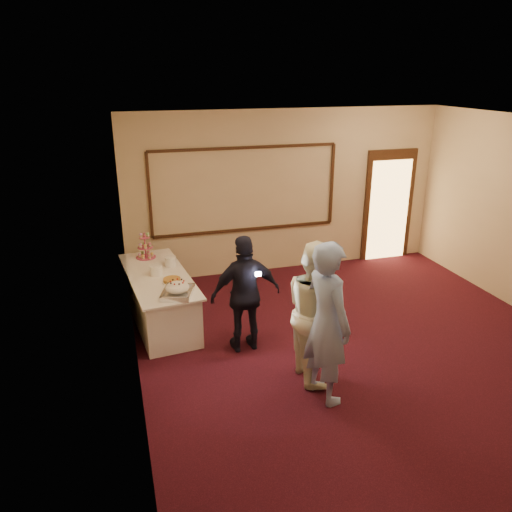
{
  "coord_description": "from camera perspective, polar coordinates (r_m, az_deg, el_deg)",
  "views": [
    {
      "loc": [
        -3.1,
        -5.06,
        3.62
      ],
      "look_at": [
        -1.24,
        1.29,
        1.15
      ],
      "focal_mm": 35.0,
      "sensor_mm": 36.0,
      "label": 1
    }
  ],
  "objects": [
    {
      "name": "plate_stack_b",
      "position": [
        7.83,
        -9.78,
        -0.6
      ],
      "size": [
        0.18,
        0.18,
        0.15
      ],
      "color": "white",
      "rests_on": "buffet_table"
    },
    {
      "name": "woman",
      "position": [
        6.11,
        6.84,
        -6.26
      ],
      "size": [
        0.7,
        0.88,
        1.77
      ],
      "primitive_type": "imported",
      "rotation": [
        0.0,
        0.0,
        1.54
      ],
      "color": "white",
      "rests_on": "floor"
    },
    {
      "name": "man",
      "position": [
        5.69,
        8.1,
        -7.54
      ],
      "size": [
        0.61,
        0.79,
        1.93
      ],
      "primitive_type": "imported",
      "rotation": [
        0.0,
        0.0,
        1.81
      ],
      "color": "#97B7FB",
      "rests_on": "floor"
    },
    {
      "name": "room_walls",
      "position": [
        6.15,
        14.65,
        4.76
      ],
      "size": [
        6.04,
        7.04,
        3.02
      ],
      "color": "beige",
      "rests_on": "floor"
    },
    {
      "name": "floor",
      "position": [
        6.95,
        13.15,
        -11.51
      ],
      "size": [
        7.0,
        7.0,
        0.0
      ],
      "primitive_type": "plane",
      "color": "black",
      "rests_on": "ground"
    },
    {
      "name": "doorway",
      "position": [
        10.32,
        14.88,
        5.53
      ],
      "size": [
        1.05,
        0.07,
        2.2
      ],
      "color": "black",
      "rests_on": "floor"
    },
    {
      "name": "buffet_table",
      "position": [
        7.71,
        -10.97,
        -4.72
      ],
      "size": [
        1.07,
        2.27,
        0.77
      ],
      "color": "white",
      "rests_on": "floor"
    },
    {
      "name": "pavlova_tray",
      "position": [
        6.8,
        -8.96,
        -3.78
      ],
      "size": [
        0.52,
        0.61,
        0.2
      ],
      "color": "silver",
      "rests_on": "buffet_table"
    },
    {
      "name": "wall_molding",
      "position": [
        9.06,
        -1.25,
        7.58
      ],
      "size": [
        3.45,
        0.04,
        1.55
      ],
      "color": "black",
      "rests_on": "room_walls"
    },
    {
      "name": "camera_flash",
      "position": [
        6.37,
        0.25,
        -2.07
      ],
      "size": [
        0.08,
        0.05,
        0.05
      ],
      "primitive_type": "cube",
      "rotation": [
        0.0,
        0.0,
        -0.15
      ],
      "color": "white",
      "rests_on": "guest"
    },
    {
      "name": "plate_stack_a",
      "position": [
        7.51,
        -11.34,
        -1.62
      ],
      "size": [
        0.19,
        0.19,
        0.15
      ],
      "color": "white",
      "rests_on": "buffet_table"
    },
    {
      "name": "tart",
      "position": [
        7.24,
        -9.58,
        -2.77
      ],
      "size": [
        0.29,
        0.29,
        0.06
      ],
      "color": "white",
      "rests_on": "buffet_table"
    },
    {
      "name": "guest",
      "position": [
        6.67,
        -1.18,
        -4.38
      ],
      "size": [
        0.97,
        0.43,
        1.63
      ],
      "primitive_type": "imported",
      "rotation": [
        0.0,
        0.0,
        3.17
      ],
      "color": "black",
      "rests_on": "floor"
    },
    {
      "name": "cupcake_stand",
      "position": [
        8.23,
        -12.54,
        0.91
      ],
      "size": [
        0.32,
        0.32,
        0.46
      ],
      "color": "#BF4770",
      "rests_on": "buffet_table"
    }
  ]
}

